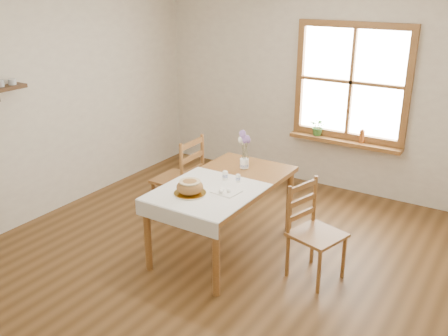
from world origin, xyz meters
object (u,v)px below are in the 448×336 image
(bread_plate, at_px, (190,193))
(flower_vase, at_px, (244,164))
(chair_left, at_px, (177,178))
(chair_right, at_px, (317,233))
(dining_table, at_px, (224,190))

(bread_plate, xyz_separation_m, flower_vase, (0.08, 0.88, 0.03))
(bread_plate, distance_m, flower_vase, 0.88)
(chair_left, xyz_separation_m, flower_vase, (0.81, 0.12, 0.29))
(chair_right, distance_m, flower_vase, 1.17)
(dining_table, relative_size, flower_vase, 15.48)
(dining_table, height_order, flower_vase, flower_vase)
(dining_table, xyz_separation_m, bread_plate, (-0.10, -0.44, 0.10))
(dining_table, distance_m, bread_plate, 0.46)
(chair_left, relative_size, bread_plate, 3.43)
(dining_table, height_order, bread_plate, bread_plate)
(dining_table, bearing_deg, chair_left, 159.74)
(chair_left, xyz_separation_m, chair_right, (1.85, -0.30, -0.05))
(dining_table, height_order, chair_left, chair_left)
(chair_right, height_order, bread_plate, chair_right)
(flower_vase, bearing_deg, chair_left, -171.28)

